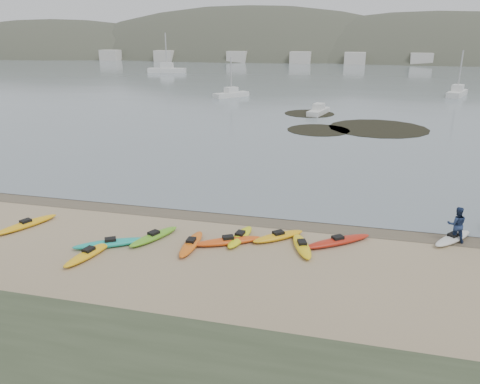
# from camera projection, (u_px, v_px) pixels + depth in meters

# --- Properties ---
(ground) EXTENTS (600.00, 600.00, 0.00)m
(ground) POSITION_uv_depth(u_px,v_px,m) (240.00, 216.00, 27.86)
(ground) COLOR tan
(ground) RESTS_ON ground
(wet_sand) EXTENTS (60.00, 60.00, 0.00)m
(wet_sand) POSITION_uv_depth(u_px,v_px,m) (239.00, 218.00, 27.58)
(wet_sand) COLOR brown
(wet_sand) RESTS_ON ground
(water) EXTENTS (1200.00, 1200.00, 0.00)m
(water) POSITION_uv_depth(u_px,v_px,m) (352.00, 49.00, 303.22)
(water) COLOR slate
(water) RESTS_ON ground
(kayaks) EXTENTS (25.17, 9.27, 0.34)m
(kayaks) POSITION_uv_depth(u_px,v_px,m) (215.00, 240.00, 24.23)
(kayaks) COLOR #F6AF14
(kayaks) RESTS_ON ground
(person_east) EXTENTS (0.96, 0.76, 1.93)m
(person_east) POSITION_uv_depth(u_px,v_px,m) (457.00, 225.00, 24.11)
(person_east) COLOR navy
(person_east) RESTS_ON ground
(kelp_mats) EXTENTS (17.59, 17.79, 0.04)m
(kelp_mats) POSITION_uv_depth(u_px,v_px,m) (349.00, 125.00, 54.84)
(kelp_mats) COLOR black
(kelp_mats) RESTS_ON water
(moored_boats) EXTENTS (98.01, 76.07, 1.41)m
(moored_boats) POSITION_uv_depth(u_px,v_px,m) (283.00, 78.00, 105.58)
(moored_boats) COLOR silver
(moored_boats) RESTS_ON ground
(far_hills) EXTENTS (550.00, 135.00, 80.00)m
(far_hills) POSITION_uv_depth(u_px,v_px,m) (437.00, 97.00, 201.99)
(far_hills) COLOR #384235
(far_hills) RESTS_ON ground
(far_town) EXTENTS (199.00, 5.00, 4.00)m
(far_town) POSITION_uv_depth(u_px,v_px,m) (361.00, 58.00, 158.92)
(far_town) COLOR beige
(far_town) RESTS_ON ground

